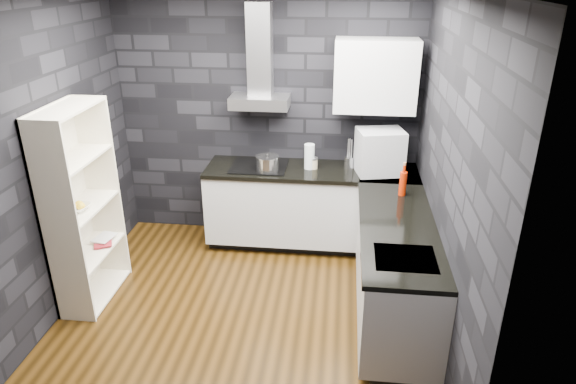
% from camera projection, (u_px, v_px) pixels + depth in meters
% --- Properties ---
extents(ground, '(3.20, 3.20, 0.00)m').
position_uv_depth(ground, '(243.00, 313.00, 4.56)').
color(ground, '#3A240B').
extents(wall_back, '(3.20, 0.05, 2.70)m').
position_uv_depth(wall_back, '(268.00, 117.00, 5.50)').
color(wall_back, black).
rests_on(wall_back, ground).
extents(wall_front, '(3.20, 0.05, 2.70)m').
position_uv_depth(wall_front, '(171.00, 292.00, 2.54)').
color(wall_front, black).
rests_on(wall_front, ground).
extents(wall_left, '(0.05, 3.20, 2.70)m').
position_uv_depth(wall_left, '(42.00, 164.00, 4.18)').
color(wall_left, black).
rests_on(wall_left, ground).
extents(wall_right, '(0.05, 3.20, 2.70)m').
position_uv_depth(wall_right, '(450.00, 181.00, 3.85)').
color(wall_right, black).
rests_on(wall_right, ground).
extents(toekick_back, '(2.18, 0.50, 0.10)m').
position_uv_depth(toekick_back, '(310.00, 238.00, 5.71)').
color(toekick_back, black).
rests_on(toekick_back, ground).
extents(toekick_right, '(0.50, 1.78, 0.10)m').
position_uv_depth(toekick_right, '(396.00, 312.00, 4.50)').
color(toekick_right, black).
rests_on(toekick_right, ground).
extents(counter_back_cab, '(2.20, 0.60, 0.76)m').
position_uv_depth(counter_back_cab, '(311.00, 205.00, 5.50)').
color(counter_back_cab, '#B9BABD').
rests_on(counter_back_cab, ground).
extents(counter_right_cab, '(0.60, 1.80, 0.76)m').
position_uv_depth(counter_right_cab, '(395.00, 270.00, 4.33)').
color(counter_right_cab, '#B9BABD').
rests_on(counter_right_cab, ground).
extents(counter_back_top, '(2.20, 0.62, 0.04)m').
position_uv_depth(counter_back_top, '(311.00, 171.00, 5.33)').
color(counter_back_top, black).
rests_on(counter_back_top, counter_back_cab).
extents(counter_right_top, '(0.62, 1.80, 0.04)m').
position_uv_depth(counter_right_top, '(398.00, 228.00, 4.17)').
color(counter_right_top, black).
rests_on(counter_right_top, counter_right_cab).
extents(counter_corner_top, '(0.62, 0.62, 0.04)m').
position_uv_depth(counter_corner_top, '(389.00, 174.00, 5.26)').
color(counter_corner_top, black).
rests_on(counter_corner_top, counter_right_cab).
extents(hood_body, '(0.60, 0.34, 0.12)m').
position_uv_depth(hood_body, '(260.00, 102.00, 5.24)').
color(hood_body, '#A9A8AC').
rests_on(hood_body, wall_back).
extents(hood_chimney, '(0.24, 0.20, 0.90)m').
position_uv_depth(hood_chimney, '(260.00, 50.00, 5.10)').
color(hood_chimney, '#A9A8AC').
rests_on(hood_chimney, hood_body).
extents(upper_cabinet, '(0.80, 0.35, 0.70)m').
position_uv_depth(upper_cabinet, '(375.00, 76.00, 5.00)').
color(upper_cabinet, silver).
rests_on(upper_cabinet, wall_back).
extents(cooktop, '(0.58, 0.50, 0.01)m').
position_uv_depth(cooktop, '(259.00, 166.00, 5.39)').
color(cooktop, black).
rests_on(cooktop, counter_back_top).
extents(sink_rim, '(0.44, 0.40, 0.01)m').
position_uv_depth(sink_rim, '(405.00, 258.00, 3.71)').
color(sink_rim, '#A9A8AC').
rests_on(sink_rim, counter_right_top).
extents(pot, '(0.28, 0.28, 0.14)m').
position_uv_depth(pot, '(267.00, 164.00, 5.24)').
color(pot, '#B7B6BB').
rests_on(pot, cooktop).
extents(glass_vase, '(0.13, 0.13, 0.26)m').
position_uv_depth(glass_vase, '(309.00, 156.00, 5.29)').
color(glass_vase, silver).
rests_on(glass_vase, counter_back_top).
extents(storage_jar, '(0.11, 0.11, 0.10)m').
position_uv_depth(storage_jar, '(313.00, 164.00, 5.32)').
color(storage_jar, tan).
rests_on(storage_jar, counter_back_top).
extents(utensil_crock, '(0.10, 0.10, 0.12)m').
position_uv_depth(utensil_crock, '(349.00, 163.00, 5.32)').
color(utensil_crock, '#B7B6BB').
rests_on(utensil_crock, counter_back_top).
extents(appliance_garage, '(0.51, 0.44, 0.45)m').
position_uv_depth(appliance_garage, '(380.00, 152.00, 5.14)').
color(appliance_garage, '#B2B4BB').
rests_on(appliance_garage, counter_back_top).
extents(red_bottle, '(0.08, 0.08, 0.22)m').
position_uv_depth(red_bottle, '(403.00, 184.00, 4.68)').
color(red_bottle, '#A01E03').
rests_on(red_bottle, counter_right_top).
extents(bookshelf, '(0.56, 0.86, 1.80)m').
position_uv_depth(bookshelf, '(82.00, 208.00, 4.47)').
color(bookshelf, '#ECE4C9').
rests_on(bookshelf, ground).
extents(fruit_bowl, '(0.22, 0.22, 0.05)m').
position_uv_depth(fruit_bowl, '(78.00, 208.00, 4.39)').
color(fruit_bowl, white).
rests_on(fruit_bowl, bookshelf).
extents(book_red, '(0.15, 0.09, 0.22)m').
position_uv_depth(book_red, '(92.00, 235.00, 4.70)').
color(book_red, maroon).
rests_on(book_red, bookshelf).
extents(book_second, '(0.16, 0.05, 0.22)m').
position_uv_depth(book_second, '(96.00, 227.00, 4.79)').
color(book_second, '#B2B2B2').
rests_on(book_second, bookshelf).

